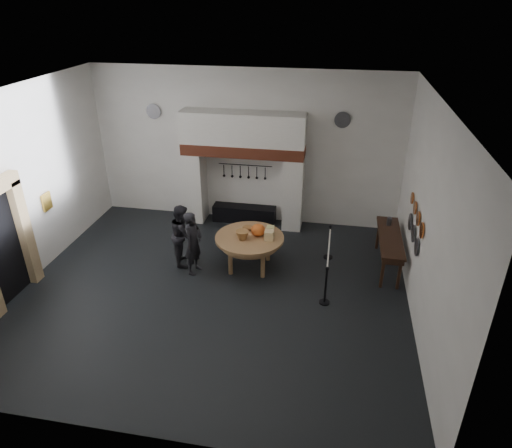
% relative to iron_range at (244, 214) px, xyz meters
% --- Properties ---
extents(floor, '(9.00, 8.00, 0.02)m').
position_rel_iron_range_xyz_m(floor, '(0.00, -3.72, -0.25)').
color(floor, black).
rests_on(floor, ground).
extents(ceiling, '(9.00, 8.00, 0.02)m').
position_rel_iron_range_xyz_m(ceiling, '(0.00, -3.72, 4.25)').
color(ceiling, silver).
rests_on(ceiling, wall_back).
extents(wall_back, '(9.00, 0.02, 4.50)m').
position_rel_iron_range_xyz_m(wall_back, '(0.00, 0.28, 2.00)').
color(wall_back, white).
rests_on(wall_back, floor).
extents(wall_front, '(9.00, 0.02, 4.50)m').
position_rel_iron_range_xyz_m(wall_front, '(0.00, -7.72, 2.00)').
color(wall_front, white).
rests_on(wall_front, floor).
extents(wall_left, '(0.02, 8.00, 4.50)m').
position_rel_iron_range_xyz_m(wall_left, '(-4.50, -3.72, 2.00)').
color(wall_left, white).
rests_on(wall_left, floor).
extents(wall_right, '(0.02, 8.00, 4.50)m').
position_rel_iron_range_xyz_m(wall_right, '(4.50, -3.72, 2.00)').
color(wall_right, white).
rests_on(wall_right, floor).
extents(chimney_pier_left, '(0.55, 0.70, 2.15)m').
position_rel_iron_range_xyz_m(chimney_pier_left, '(-1.48, -0.07, 0.82)').
color(chimney_pier_left, silver).
rests_on(chimney_pier_left, floor).
extents(chimney_pier_right, '(0.55, 0.70, 2.15)m').
position_rel_iron_range_xyz_m(chimney_pier_right, '(1.48, -0.07, 0.82)').
color(chimney_pier_right, silver).
rests_on(chimney_pier_right, floor).
extents(hearth_brick_band, '(3.50, 0.72, 0.32)m').
position_rel_iron_range_xyz_m(hearth_brick_band, '(0.00, -0.07, 2.06)').
color(hearth_brick_band, '#9E442B').
rests_on(hearth_brick_band, chimney_pier_left).
extents(chimney_hood, '(3.50, 0.70, 0.90)m').
position_rel_iron_range_xyz_m(chimney_hood, '(0.00, -0.07, 2.67)').
color(chimney_hood, silver).
rests_on(chimney_hood, hearth_brick_band).
extents(iron_range, '(1.90, 0.45, 0.50)m').
position_rel_iron_range_xyz_m(iron_range, '(0.00, 0.00, 0.00)').
color(iron_range, black).
rests_on(iron_range, floor).
extents(utensil_rail, '(1.60, 0.02, 0.02)m').
position_rel_iron_range_xyz_m(utensil_rail, '(0.00, 0.20, 1.50)').
color(utensil_rail, black).
rests_on(utensil_rail, wall_back).
extents(door_recess, '(0.04, 1.10, 2.50)m').
position_rel_iron_range_xyz_m(door_recess, '(-4.47, -4.72, 1.00)').
color(door_recess, black).
rests_on(door_recess, floor).
extents(door_jamb_far, '(0.22, 0.30, 2.60)m').
position_rel_iron_range_xyz_m(door_jamb_far, '(-4.38, -4.02, 1.05)').
color(door_jamb_far, tan).
rests_on(door_jamb_far, floor).
extents(wall_plaque, '(0.05, 0.34, 0.44)m').
position_rel_iron_range_xyz_m(wall_plaque, '(-4.45, -2.92, 1.35)').
color(wall_plaque, gold).
rests_on(wall_plaque, wall_left).
extents(work_table, '(1.96, 1.96, 0.07)m').
position_rel_iron_range_xyz_m(work_table, '(0.66, -2.50, 0.59)').
color(work_table, '#AB8451').
rests_on(work_table, floor).
extents(pumpkin, '(0.36, 0.36, 0.31)m').
position_rel_iron_range_xyz_m(pumpkin, '(0.86, -2.40, 0.78)').
color(pumpkin, orange).
rests_on(pumpkin, work_table).
extents(cheese_block_big, '(0.22, 0.22, 0.24)m').
position_rel_iron_range_xyz_m(cheese_block_big, '(1.16, -2.55, 0.74)').
color(cheese_block_big, '#E1C386').
rests_on(cheese_block_big, work_table).
extents(cheese_block_small, '(0.18, 0.18, 0.20)m').
position_rel_iron_range_xyz_m(cheese_block_small, '(1.14, -2.25, 0.72)').
color(cheese_block_small, '#DAD682').
rests_on(cheese_block_small, work_table).
extents(wicker_basket, '(0.37, 0.37, 0.22)m').
position_rel_iron_range_xyz_m(wicker_basket, '(0.51, -2.65, 0.73)').
color(wicker_basket, '#A76D3D').
rests_on(wicker_basket, work_table).
extents(bread_loaf, '(0.31, 0.18, 0.13)m').
position_rel_iron_range_xyz_m(bread_loaf, '(0.56, -2.15, 0.69)').
color(bread_loaf, '#A3693A').
rests_on(bread_loaf, work_table).
extents(visitor_near, '(0.51, 0.67, 1.64)m').
position_rel_iron_range_xyz_m(visitor_near, '(-0.66, -2.97, 0.57)').
color(visitor_near, black).
rests_on(visitor_near, floor).
extents(visitor_far, '(0.81, 0.92, 1.61)m').
position_rel_iron_range_xyz_m(visitor_far, '(-1.06, -2.57, 0.56)').
color(visitor_far, '#222227').
rests_on(visitor_far, floor).
extents(side_table, '(0.55, 2.20, 0.06)m').
position_rel_iron_range_xyz_m(side_table, '(4.10, -1.89, 0.62)').
color(side_table, '#362213').
rests_on(side_table, floor).
extents(pewter_jug, '(0.12, 0.12, 0.22)m').
position_rel_iron_range_xyz_m(pewter_jug, '(4.10, -1.29, 0.76)').
color(pewter_jug, '#535257').
rests_on(pewter_jug, side_table).
extents(copper_pan_a, '(0.03, 0.34, 0.34)m').
position_rel_iron_range_xyz_m(copper_pan_a, '(4.46, -3.52, 1.70)').
color(copper_pan_a, '#C6662D').
rests_on(copper_pan_a, wall_right).
extents(copper_pan_b, '(0.03, 0.32, 0.32)m').
position_rel_iron_range_xyz_m(copper_pan_b, '(4.46, -2.97, 1.70)').
color(copper_pan_b, '#C6662D').
rests_on(copper_pan_b, wall_right).
extents(copper_pan_c, '(0.03, 0.30, 0.30)m').
position_rel_iron_range_xyz_m(copper_pan_c, '(4.46, -2.42, 1.70)').
color(copper_pan_c, '#C6662D').
rests_on(copper_pan_c, wall_right).
extents(copper_pan_d, '(0.03, 0.28, 0.28)m').
position_rel_iron_range_xyz_m(copper_pan_d, '(4.46, -1.87, 1.70)').
color(copper_pan_d, '#C6662D').
rests_on(copper_pan_d, wall_right).
extents(pewter_plate_left, '(0.03, 0.40, 0.40)m').
position_rel_iron_range_xyz_m(pewter_plate_left, '(4.46, -3.32, 1.20)').
color(pewter_plate_left, '#4C4C51').
rests_on(pewter_plate_left, wall_right).
extents(pewter_plate_mid, '(0.03, 0.40, 0.40)m').
position_rel_iron_range_xyz_m(pewter_plate_mid, '(4.46, -2.72, 1.20)').
color(pewter_plate_mid, '#4C4C51').
rests_on(pewter_plate_mid, wall_right).
extents(pewter_plate_right, '(0.03, 0.40, 0.40)m').
position_rel_iron_range_xyz_m(pewter_plate_right, '(4.46, -2.12, 1.20)').
color(pewter_plate_right, '#4C4C51').
rests_on(pewter_plate_right, wall_right).
extents(pewter_plate_back_left, '(0.44, 0.03, 0.44)m').
position_rel_iron_range_xyz_m(pewter_plate_back_left, '(-2.70, 0.24, 2.95)').
color(pewter_plate_back_left, '#4C4C51').
rests_on(pewter_plate_back_left, wall_back).
extents(pewter_plate_back_right, '(0.44, 0.03, 0.44)m').
position_rel_iron_range_xyz_m(pewter_plate_back_right, '(2.70, 0.24, 2.95)').
color(pewter_plate_back_right, '#4C4C51').
rests_on(pewter_plate_back_right, wall_back).
extents(barrier_post_near, '(0.05, 0.05, 0.90)m').
position_rel_iron_range_xyz_m(barrier_post_near, '(2.62, -3.70, 0.20)').
color(barrier_post_near, black).
rests_on(barrier_post_near, floor).
extents(barrier_post_far, '(0.05, 0.05, 0.90)m').
position_rel_iron_range_xyz_m(barrier_post_far, '(2.62, -1.70, 0.20)').
color(barrier_post_far, black).
rests_on(barrier_post_far, floor).
extents(barrier_rope, '(0.04, 2.00, 0.04)m').
position_rel_iron_range_xyz_m(barrier_rope, '(2.62, -2.70, 0.60)').
color(barrier_rope, silver).
rests_on(barrier_rope, barrier_post_near).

